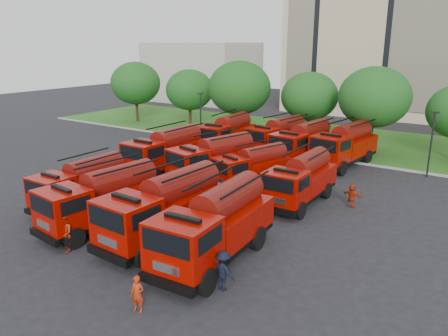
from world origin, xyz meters
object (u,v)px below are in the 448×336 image
object	(u,v)px
fire_truck_1	(103,198)
firefighter_4	(111,203)
fire_truck_9	(278,136)
firefighter_0	(139,311)
fire_truck_7	(301,179)
firefighter_3	(223,289)
firefighter_2	(220,267)
fire_truck_0	(82,183)
firefighter_5	(351,207)
fire_truck_8	(227,134)
fire_truck_10	(304,143)
fire_truck_5	(214,159)
fire_truck_3	(216,225)
fire_truck_11	(345,145)
firefighter_1	(66,251)
fire_truck_6	(253,167)
fire_truck_2	(166,207)
fire_truck_4	(167,151)

from	to	relation	value
fire_truck_1	firefighter_4	world-z (taller)	fire_truck_1
fire_truck_9	firefighter_4	size ratio (longest dim) A/B	4.72
firefighter_4	firefighter_0	bearing A→B (deg)	-168.75
fire_truck_7	firefighter_3	size ratio (longest dim) A/B	3.96
firefighter_2	firefighter_4	xyz separation A→B (m)	(-10.65, 2.92, 0.00)
fire_truck_0	firefighter_5	size ratio (longest dim) A/B	4.39
fire_truck_7	fire_truck_8	distance (m)	14.51
fire_truck_7	fire_truck_10	xyz separation A→B (m)	(-3.98, 9.27, 0.15)
fire_truck_0	fire_truck_5	bearing A→B (deg)	65.94
fire_truck_0	fire_truck_3	world-z (taller)	fire_truck_3
fire_truck_3	fire_truck_7	xyz separation A→B (m)	(0.11, 9.39, -0.20)
fire_truck_10	firefighter_4	xyz separation A→B (m)	(-6.19, -16.26, -1.75)
fire_truck_5	fire_truck_11	xyz separation A→B (m)	(6.60, 9.61, 0.08)
fire_truck_7	fire_truck_9	world-z (taller)	fire_truck_9
fire_truck_10	firefighter_1	bearing A→B (deg)	-92.08
fire_truck_3	fire_truck_1	bearing A→B (deg)	178.23
fire_truck_5	firefighter_2	world-z (taller)	fire_truck_5
fire_truck_8	firefighter_5	world-z (taller)	fire_truck_8
fire_truck_5	firefighter_4	world-z (taller)	fire_truck_5
fire_truck_5	firefighter_3	distance (m)	15.16
fire_truck_1	fire_truck_6	world-z (taller)	fire_truck_1
firefighter_2	fire_truck_2	bearing A→B (deg)	58.40
fire_truck_0	firefighter_4	distance (m)	2.23
firefighter_3	fire_truck_1	bearing A→B (deg)	-5.56
firefighter_3	firefighter_4	xyz separation A→B (m)	(-11.85, 4.41, 0.00)
fire_truck_11	fire_truck_6	bearing A→B (deg)	-104.50
fire_truck_4	fire_truck_9	bearing A→B (deg)	66.83
fire_truck_8	firefighter_3	distance (m)	24.19
fire_truck_0	fire_truck_11	world-z (taller)	fire_truck_11
fire_truck_9	firefighter_5	xyz separation A→B (m)	(10.17, -9.58, -1.69)
fire_truck_4	fire_truck_8	size ratio (longest dim) A/B	0.99
fire_truck_3	firefighter_1	xyz separation A→B (m)	(-6.69, -3.52, -1.80)
fire_truck_5	firefighter_3	bearing A→B (deg)	-39.30
fire_truck_3	firefighter_5	size ratio (longest dim) A/B	5.27
firefighter_2	firefighter_4	size ratio (longest dim) A/B	1.05
fire_truck_2	fire_truck_6	xyz separation A→B (m)	(-0.80, 10.24, -0.35)
fire_truck_6	fire_truck_10	bearing A→B (deg)	104.72
firefighter_4	firefighter_1	bearing A→B (deg)	167.96
firefighter_1	fire_truck_9	bearing A→B (deg)	122.34
firefighter_3	firefighter_4	size ratio (longest dim) A/B	1.09
fire_truck_2	firefighter_4	distance (m)	7.18
fire_truck_6	firefighter_4	xyz separation A→B (m)	(-5.84, -8.21, -1.46)
fire_truck_4	fire_truck_6	distance (m)	7.47
fire_truck_11	firefighter_1	distance (m)	24.06
fire_truck_10	firefighter_0	bearing A→B (deg)	-75.77
firefighter_2	firefighter_1	bearing A→B (deg)	93.43
fire_truck_4	fire_truck_11	xyz separation A→B (m)	(11.02, 9.91, 0.02)
fire_truck_5	fire_truck_8	xyz separation A→B (m)	(-4.24, 8.09, 0.05)
fire_truck_4	fire_truck_10	distance (m)	11.79
fire_truck_2	fire_truck_9	xyz separation A→B (m)	(-3.61, 19.69, -0.12)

